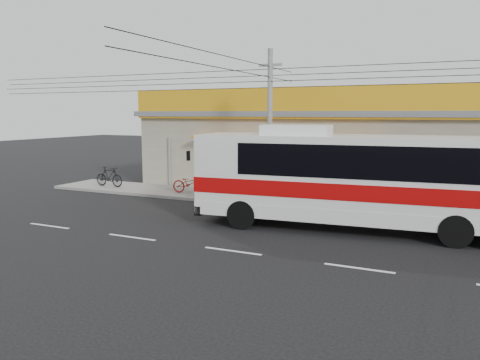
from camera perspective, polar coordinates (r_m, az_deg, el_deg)
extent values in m
plane|color=black|center=(17.38, 2.73, -6.49)|extent=(120.00, 120.00, 0.00)
cube|color=slate|center=(22.90, 8.42, -2.80)|extent=(30.00, 3.20, 0.15)
cube|color=gray|center=(28.00, 11.78, 3.29)|extent=(22.00, 8.00, 4.20)
cube|color=slate|center=(27.90, 11.92, 7.90)|extent=(22.60, 8.60, 0.30)
cube|color=orange|center=(23.91, 9.69, 9.26)|extent=(22.00, 0.24, 1.60)
cube|color=#B01209|center=(24.49, 5.09, 9.31)|extent=(9.00, 0.10, 1.20)
cube|color=#157921|center=(23.03, 25.64, 8.63)|extent=(2.40, 0.10, 1.10)
cube|color=#B01209|center=(27.67, -8.85, 9.11)|extent=(3.00, 0.10, 1.10)
cube|color=orange|center=(24.38, 4.92, 4.85)|extent=(10.00, 1.20, 0.37)
cube|color=silver|center=(17.88, 15.18, 0.26)|extent=(12.97, 3.83, 3.09)
cube|color=#A00607|center=(17.94, 15.14, -0.92)|extent=(13.01, 3.87, 0.59)
cube|color=black|center=(17.76, 17.66, 2.36)|extent=(10.85, 3.67, 1.17)
cube|color=black|center=(19.35, -3.72, 2.53)|extent=(0.39, 2.35, 1.60)
cube|color=silver|center=(18.13, 6.93, 6.10)|extent=(2.68, 1.72, 0.38)
cylinder|color=black|center=(17.88, 0.21, -4.24)|extent=(1.13, 0.44, 1.11)
cylinder|color=black|center=(20.12, 2.49, -2.85)|extent=(1.13, 0.44, 1.11)
imported|color=maroon|center=(25.05, -6.12, -0.42)|extent=(2.06, 0.86, 1.06)
imported|color=black|center=(28.22, -15.67, 0.41)|extent=(1.97, 0.63, 1.17)
cylinder|color=slate|center=(21.67, 3.65, 6.14)|extent=(0.24, 0.24, 7.27)
cube|color=slate|center=(21.76, 3.72, 13.82)|extent=(1.09, 0.11, 0.11)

